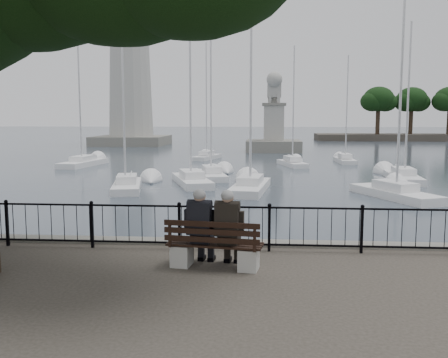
# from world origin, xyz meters

# --- Properties ---
(harbor) EXTENTS (260.00, 260.00, 1.20)m
(harbor) POSITION_xyz_m (0.00, 3.00, -0.50)
(harbor) COLOR slate
(harbor) RESTS_ON ground
(railing) EXTENTS (22.06, 0.06, 1.00)m
(railing) POSITION_xyz_m (0.00, 2.50, 0.56)
(railing) COLOR black
(railing) RESTS_ON ground
(bench) EXTENTS (1.93, 0.81, 0.99)m
(bench) POSITION_xyz_m (-0.08, 1.16, 0.34)
(bench) COLOR #9E9D99
(bench) RESTS_ON ground
(person_left) EXTENTS (0.50, 0.82, 1.57)m
(person_left) POSITION_xyz_m (-0.35, 1.31, 0.72)
(person_left) COLOR black
(person_left) RESTS_ON ground
(person_right) EXTENTS (0.50, 0.82, 1.57)m
(person_right) POSITION_xyz_m (0.20, 1.23, 0.72)
(person_right) COLOR black
(person_right) RESTS_ON ground
(lighthouse) EXTENTS (9.85, 9.85, 30.20)m
(lighthouse) POSITION_xyz_m (-18.00, 62.00, 11.71)
(lighthouse) COLOR slate
(lighthouse) RESTS_ON ground
(lion_monument) EXTENTS (6.25, 6.25, 9.16)m
(lion_monument) POSITION_xyz_m (2.00, 49.93, 1.31)
(lion_monument) COLOR slate
(lion_monument) RESTS_ON ground
(sailboat_a) EXTENTS (2.51, 5.30, 9.01)m
(sailboat_a) POSITION_xyz_m (-6.60, 18.28, -0.72)
(sailboat_a) COLOR white
(sailboat_a) RESTS_ON ground
(sailboat_b) EXTENTS (2.59, 5.20, 11.34)m
(sailboat_b) POSITION_xyz_m (-2.51, 23.83, -0.66)
(sailboat_b) COLOR white
(sailboat_b) RESTS_ON ground
(sailboat_c) EXTENTS (3.63, 5.65, 10.64)m
(sailboat_c) POSITION_xyz_m (7.31, 16.49, -0.69)
(sailboat_c) COLOR white
(sailboat_c) RESTS_ON ground
(sailboat_d) EXTENTS (1.99, 5.71, 9.86)m
(sailboat_d) POSITION_xyz_m (9.58, 23.40, -0.71)
(sailboat_d) COLOR white
(sailboat_d) RESTS_ON ground
(sailboat_e) EXTENTS (2.37, 6.21, 14.10)m
(sailboat_e) POSITION_xyz_m (-13.82, 31.20, -0.61)
(sailboat_e) COLOR white
(sailboat_e) RESTS_ON ground
(sailboat_f) EXTENTS (2.45, 4.91, 9.74)m
(sailboat_f) POSITION_xyz_m (3.21, 32.58, -0.69)
(sailboat_f) COLOR white
(sailboat_f) RESTS_ON ground
(sailboat_g) EXTENTS (1.43, 4.64, 9.37)m
(sailboat_g) POSITION_xyz_m (7.98, 35.97, -0.70)
(sailboat_g) COLOR white
(sailboat_g) RESTS_ON ground
(sailboat_h) EXTENTS (2.49, 4.96, 10.94)m
(sailboat_h) POSITION_xyz_m (-4.50, 38.59, -0.66)
(sailboat_h) COLOR white
(sailboat_h) RESTS_ON ground
(sailboat_i) EXTENTS (2.23, 5.87, 11.36)m
(sailboat_i) POSITION_xyz_m (0.17, 18.22, -0.67)
(sailboat_i) COLOR white
(sailboat_i) RESTS_ON ground
(sailboat_j) EXTENTS (3.27, 5.88, 11.32)m
(sailboat_j) POSITION_xyz_m (-3.36, 20.70, -0.67)
(sailboat_j) COLOR white
(sailboat_j) RESTS_ON ground
(far_shore) EXTENTS (30.00, 8.60, 9.18)m
(far_shore) POSITION_xyz_m (25.54, 79.46, 3.00)
(far_shore) COLOR #342F28
(far_shore) RESTS_ON ground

